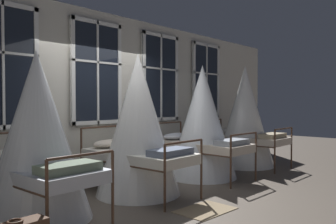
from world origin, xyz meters
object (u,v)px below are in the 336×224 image
at_px(cot_second, 37,138).
at_px(cot_fourth, 202,123).
at_px(cot_third, 138,126).
at_px(cot_fifth, 245,117).

bearing_deg(cot_second, cot_fourth, -91.64).
relative_size(cot_third, cot_fourth, 1.03).
bearing_deg(cot_third, cot_fourth, -90.98).
height_order(cot_third, cot_fifth, cot_fifth).
bearing_deg(cot_fourth, cot_second, 91.13).
bearing_deg(cot_fifth, cot_fourth, 90.51).
distance_m(cot_third, cot_fourth, 1.77).
bearing_deg(cot_fifth, cot_third, 90.38).
bearing_deg(cot_fourth, cot_third, 91.65).
relative_size(cot_fourth, cot_fifth, 0.95).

